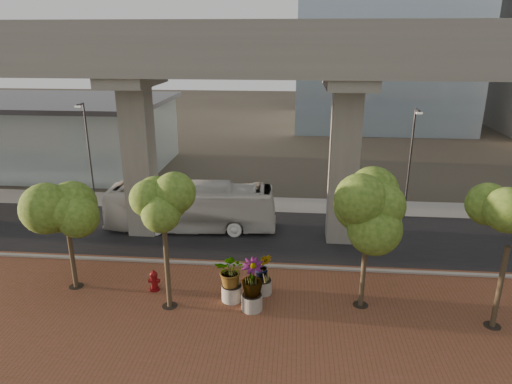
{
  "coord_description": "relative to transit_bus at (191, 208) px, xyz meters",
  "views": [
    {
      "loc": [
        3.26,
        -23.52,
        11.64
      ],
      "look_at": [
        1.09,
        0.5,
        3.37
      ],
      "focal_mm": 32.0,
      "sensor_mm": 36.0,
      "label": 1
    }
  ],
  "objects": [
    {
      "name": "street_tree_near_west",
      "position": [
        0.94,
        -8.73,
        3.32
      ],
      "size": [
        3.08,
        3.08,
        6.16
      ],
      "color": "#4B3D2A",
      "rests_on": "ground"
    },
    {
      "name": "street_tree_far_east",
      "position": [
        14.89,
        -8.98,
        3.3
      ],
      "size": [
        3.52,
        3.52,
        6.34
      ],
      "color": "#4B3D2A",
      "rests_on": "ground"
    },
    {
      "name": "asphalt_road",
      "position": [
        3.17,
        -0.64,
        -1.45
      ],
      "size": [
        90.0,
        8.0,
        0.04
      ],
      "primitive_type": "cube",
      "color": "black",
      "rests_on": "ground"
    },
    {
      "name": "brick_plaza",
      "position": [
        3.17,
        -10.64,
        -1.44
      ],
      "size": [
        70.0,
        13.0,
        0.06
      ],
      "primitive_type": "cube",
      "color": "brown",
      "rests_on": "ground"
    },
    {
      "name": "transit_bus",
      "position": [
        0.0,
        0.0,
        0.0
      ],
      "size": [
        10.67,
        2.97,
        2.94
      ],
      "primitive_type": "imported",
      "rotation": [
        0.0,
        0.0,
        1.62
      ],
      "color": "silver",
      "rests_on": "ground"
    },
    {
      "name": "streetlamp_west",
      "position": [
        -8.4,
        4.43,
        2.75
      ],
      "size": [
        0.36,
        1.05,
        7.23
      ],
      "color": "#2F2F34",
      "rests_on": "ground"
    },
    {
      "name": "far_sidewalk",
      "position": [
        3.17,
        4.86,
        -1.44
      ],
      "size": [
        90.0,
        3.0,
        0.06
      ],
      "primitive_type": "cube",
      "color": "gray",
      "rests_on": "ground"
    },
    {
      "name": "planter_front",
      "position": [
        3.67,
        -7.97,
        0.01
      ],
      "size": [
        2.12,
        2.12,
        2.34
      ],
      "color": "#A8A398",
      "rests_on": "ground"
    },
    {
      "name": "curb_strip",
      "position": [
        3.17,
        -4.64,
        -1.39
      ],
      "size": [
        70.0,
        0.25,
        0.16
      ],
      "primitive_type": "cube",
      "color": "gray",
      "rests_on": "ground"
    },
    {
      "name": "streetlamp_east",
      "position": [
        13.8,
        3.08,
        2.81
      ],
      "size": [
        0.36,
        1.06,
        7.33
      ],
      "color": "#29292E",
      "rests_on": "ground"
    },
    {
      "name": "street_tree_far_west",
      "position": [
        -4.07,
        -7.47,
        2.76
      ],
      "size": [
        3.66,
        3.66,
        5.85
      ],
      "color": "#4B3D2A",
      "rests_on": "ground"
    },
    {
      "name": "fire_hydrant",
      "position": [
        -0.15,
        -7.45,
        -0.91
      ],
      "size": [
        0.53,
        0.47,
        1.05
      ],
      "color": "#670B0E",
      "rests_on": "ground"
    },
    {
      "name": "planter_right",
      "position": [
        4.67,
        -8.65,
        0.07
      ],
      "size": [
        2.29,
        2.29,
        2.44
      ],
      "color": "#A49E94",
      "rests_on": "ground"
    },
    {
      "name": "transit_viaduct",
      "position": [
        3.17,
        -0.64,
        5.81
      ],
      "size": [
        72.0,
        5.6,
        12.4
      ],
      "color": "gray",
      "rests_on": "ground"
    },
    {
      "name": "street_tree_near_east",
      "position": [
        9.55,
        -7.87,
        2.95
      ],
      "size": [
        3.61,
        3.61,
        6.03
      ],
      "color": "#4B3D2A",
      "rests_on": "ground"
    },
    {
      "name": "ground",
      "position": [
        3.17,
        -2.64,
        -1.47
      ],
      "size": [
        160.0,
        160.0,
        0.0
      ],
      "primitive_type": "plane",
      "color": "#332E25",
      "rests_on": "ground"
    },
    {
      "name": "planter_left",
      "position": [
        5.06,
        -7.22,
        -0.14
      ],
      "size": [
        1.9,
        1.9,
        2.09
      ],
      "color": "#9C988D",
      "rests_on": "ground"
    },
    {
      "name": "station_pavilion",
      "position": [
        -16.83,
        13.36,
        1.75
      ],
      "size": [
        23.0,
        13.0,
        6.3
      ],
      "color": "silver",
      "rests_on": "ground"
    }
  ]
}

